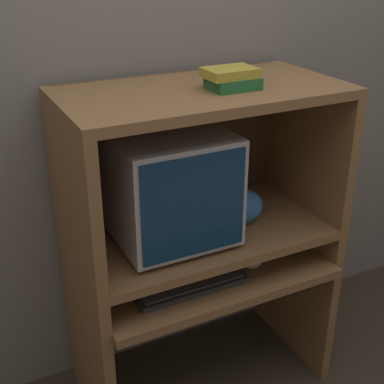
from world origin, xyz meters
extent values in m
cube|color=gray|center=(0.00, 0.60, 1.30)|extent=(6.00, 0.06, 2.60)
cube|color=brown|center=(-0.49, 0.27, 0.30)|extent=(0.04, 0.54, 0.61)
cube|color=brown|center=(0.49, 0.27, 0.30)|extent=(0.04, 0.54, 0.61)
cube|color=brown|center=(0.00, 0.14, 0.59)|extent=(0.94, 0.36, 0.04)
cube|color=brown|center=(-0.49, 0.27, 0.68)|extent=(0.04, 0.54, 0.15)
cube|color=brown|center=(0.49, 0.27, 0.68)|extent=(0.04, 0.54, 0.15)
cube|color=brown|center=(0.00, 0.27, 0.74)|extent=(0.94, 0.54, 0.04)
cube|color=brown|center=(-0.49, 0.27, 1.04)|extent=(0.04, 0.54, 0.56)
cube|color=brown|center=(0.49, 0.27, 1.04)|extent=(0.04, 0.54, 0.56)
cube|color=brown|center=(0.00, 0.27, 1.30)|extent=(0.94, 0.54, 0.04)
cube|color=#48321E|center=(0.00, 0.53, 1.04)|extent=(0.94, 0.01, 0.56)
cylinder|color=#B2B2B7|center=(-0.14, 0.29, 0.77)|extent=(0.23, 0.23, 0.02)
cube|color=#B2B2B7|center=(-0.14, 0.29, 0.98)|extent=(0.42, 0.45, 0.40)
cube|color=navy|center=(-0.14, 0.06, 0.98)|extent=(0.38, 0.01, 0.36)
cube|color=#2D2D30|center=(-0.12, 0.14, 0.62)|extent=(0.44, 0.16, 0.02)
cube|color=#474749|center=(-0.12, 0.14, 0.63)|extent=(0.40, 0.12, 0.01)
ellipsoid|color=#B7B7B7|center=(0.16, 0.14, 0.62)|extent=(0.08, 0.05, 0.03)
ellipsoid|color=#336BB7|center=(0.17, 0.24, 0.83)|extent=(0.17, 0.13, 0.14)
cube|color=#236638|center=(0.08, 0.21, 1.34)|extent=(0.17, 0.12, 0.04)
cube|color=gold|center=(0.07, 0.21, 1.37)|extent=(0.17, 0.13, 0.03)
camera|label=1|loc=(-0.86, -1.36, 1.78)|focal=50.00mm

